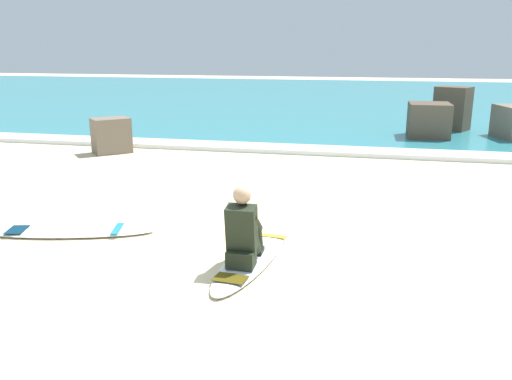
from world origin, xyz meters
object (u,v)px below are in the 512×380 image
(surfboard_main, at_px, (253,256))
(surfboard_spare_near, at_px, (71,231))
(surfer_seated, at_px, (243,233))
(shoreline_rock, at_px, (111,136))

(surfboard_main, height_order, surfboard_spare_near, same)
(surfer_seated, distance_m, shoreline_rock, 7.81)
(shoreline_rock, bearing_deg, surfboard_main, -49.97)
(surfer_seated, distance_m, surfboard_spare_near, 2.75)
(surfboard_spare_near, relative_size, shoreline_rock, 2.73)
(surfer_seated, xyz_separation_m, shoreline_rock, (-4.85, 6.13, -0.01))
(surfboard_spare_near, xyz_separation_m, shoreline_rock, (-2.20, 5.50, 0.39))
(surfboard_main, xyz_separation_m, surfer_seated, (-0.05, -0.30, 0.40))
(surfer_seated, relative_size, surfboard_spare_near, 0.40)
(surfboard_spare_near, bearing_deg, surfer_seated, -13.26)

